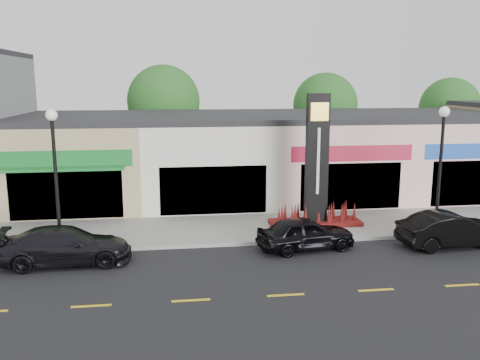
{
  "coord_description": "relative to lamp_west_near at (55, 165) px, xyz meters",
  "views": [
    {
      "loc": [
        -3.44,
        -17.77,
        6.69
      ],
      "look_at": [
        -0.53,
        4.0,
        2.38
      ],
      "focal_mm": 38.0,
      "sensor_mm": 36.0,
      "label": 1
    }
  ],
  "objects": [
    {
      "name": "curb",
      "position": [
        8.0,
        -0.4,
        -3.4
      ],
      "size": [
        52.0,
        0.2,
        0.15
      ],
      "primitive_type": "cube",
      "color": "gray",
      "rests_on": "ground"
    },
    {
      "name": "lamp_east_near",
      "position": [
        16.0,
        0.0,
        0.0
      ],
      "size": [
        0.44,
        0.44,
        5.47
      ],
      "color": "black",
      "rests_on": "sidewalk"
    },
    {
      "name": "shop_pink_e",
      "position": [
        20.5,
        8.97,
        -1.08
      ],
      "size": [
        7.0,
        10.01,
        4.8
      ],
      "color": "beige",
      "rests_on": "ground"
    },
    {
      "name": "shop_beige",
      "position": [
        -0.5,
        8.96,
        -1.08
      ],
      "size": [
        7.0,
        10.85,
        4.8
      ],
      "color": "tan",
      "rests_on": "ground"
    },
    {
      "name": "tree_rear_mid",
      "position": [
        16.0,
        17.0,
        1.41
      ],
      "size": [
        4.8,
        4.8,
        7.29
      ],
      "color": "#382619",
      "rests_on": "ground"
    },
    {
      "name": "ground",
      "position": [
        8.0,
        -2.5,
        -3.48
      ],
      "size": [
        120.0,
        120.0,
        0.0
      ],
      "primitive_type": "plane",
      "color": "black",
      "rests_on": "ground"
    },
    {
      "name": "car_black_conv",
      "position": [
        15.76,
        -1.66,
        -2.77
      ],
      "size": [
        1.76,
        4.4,
        1.42
      ],
      "primitive_type": "imported",
      "rotation": [
        0.0,
        0.0,
        1.63
      ],
      "color": "black",
      "rests_on": "ground"
    },
    {
      "name": "tree_rear_east",
      "position": [
        26.0,
        17.0,
        1.15
      ],
      "size": [
        4.6,
        4.6,
        6.94
      ],
      "color": "#382619",
      "rests_on": "ground"
    },
    {
      "name": "car_black_sedan",
      "position": [
        9.76,
        -1.24,
        -2.81
      ],
      "size": [
        2.19,
        4.12,
        1.33
      ],
      "primitive_type": "imported",
      "rotation": [
        0.0,
        0.0,
        1.73
      ],
      "color": "black",
      "rests_on": "ground"
    },
    {
      "name": "shop_pink_w",
      "position": [
        13.5,
        8.97,
        -1.08
      ],
      "size": [
        7.0,
        10.01,
        4.8
      ],
      "color": "beige",
      "rests_on": "ground"
    },
    {
      "name": "shop_cream",
      "position": [
        6.5,
        8.97,
        -1.08
      ],
      "size": [
        7.0,
        10.01,
        4.8
      ],
      "color": "silver",
      "rests_on": "ground"
    },
    {
      "name": "car_dark_sedan",
      "position": [
        0.54,
        -1.63,
        -2.79
      ],
      "size": [
        2.09,
        4.82,
        1.38
      ],
      "primitive_type": "imported",
      "rotation": [
        0.0,
        0.0,
        1.61
      ],
      "color": "black",
      "rests_on": "ground"
    },
    {
      "name": "lamp_west_near",
      "position": [
        0.0,
        0.0,
        0.0
      ],
      "size": [
        0.44,
        0.44,
        5.47
      ],
      "color": "black",
      "rests_on": "sidewalk"
    },
    {
      "name": "sidewalk",
      "position": [
        8.0,
        1.85,
        -3.4
      ],
      "size": [
        52.0,
        4.3,
        0.15
      ],
      "primitive_type": "cube",
      "color": "gray",
      "rests_on": "ground"
    },
    {
      "name": "tree_rear_west",
      "position": [
        4.0,
        17.0,
        1.74
      ],
      "size": [
        5.2,
        5.2,
        7.83
      ],
      "color": "#382619",
      "rests_on": "ground"
    },
    {
      "name": "pylon_sign",
      "position": [
        11.0,
        1.7,
        -1.2
      ],
      "size": [
        4.2,
        1.3,
        6.0
      ],
      "color": "#50130D",
      "rests_on": "sidewalk"
    }
  ]
}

